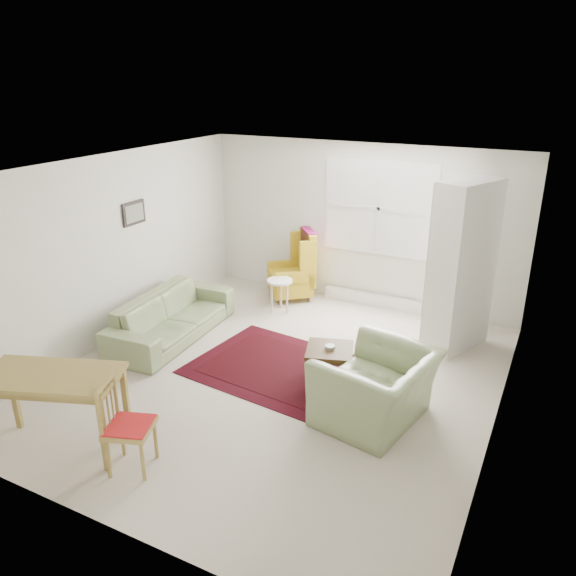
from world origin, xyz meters
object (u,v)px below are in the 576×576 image
at_px(sofa, 171,308).
at_px(coffee_table, 329,365).
at_px(cabinet, 462,267).
at_px(wingback_chair, 290,265).
at_px(desk_chair, 129,425).
at_px(stool, 280,295).
at_px(desk, 56,411).
at_px(armchair, 377,381).

bearing_deg(sofa, coffee_table, -96.69).
bearing_deg(sofa, cabinet, -70.45).
relative_size(wingback_chair, desk_chair, 1.22).
height_order(coffee_table, desk_chair, desk_chair).
bearing_deg(stool, coffee_table, -46.74).
bearing_deg(desk, cabinet, 53.36).
relative_size(coffee_table, stool, 1.04).
distance_m(coffee_table, desk_chair, 2.50).
relative_size(stool, cabinet, 0.23).
bearing_deg(coffee_table, wingback_chair, 126.63).
bearing_deg(cabinet, desk_chair, -95.15).
bearing_deg(stool, sofa, -121.77).
xyz_separation_m(armchair, desk_chair, (-1.75, -1.77, 0.01)).
bearing_deg(stool, armchair, -43.13).
distance_m(sofa, desk, 2.56).
distance_m(wingback_chair, desk, 4.53).
xyz_separation_m(wingback_chair, stool, (0.10, -0.56, -0.31)).
xyz_separation_m(stool, cabinet, (2.63, 0.04, 0.86)).
bearing_deg(cabinet, sofa, -133.41).
xyz_separation_m(armchair, cabinet, (0.39, 2.15, 0.66)).
bearing_deg(wingback_chair, desk, -43.81).
xyz_separation_m(coffee_table, cabinet, (1.13, 1.65, 0.90)).
bearing_deg(armchair, wingback_chair, -127.83).
distance_m(sofa, cabinet, 3.92).
distance_m(sofa, coffee_table, 2.43).
height_order(sofa, cabinet, cabinet).
distance_m(coffee_table, stool, 2.20).
height_order(coffee_table, stool, stool).
bearing_deg(sofa, wingback_chair, -25.33).
bearing_deg(armchair, cabinet, -179.37).
distance_m(armchair, wingback_chair, 3.56).
distance_m(armchair, desk, 3.19).
bearing_deg(armchair, coffee_table, -113.46).
height_order(armchair, desk, armchair).
distance_m(armchair, desk_chair, 2.49).
height_order(stool, cabinet, cabinet).
bearing_deg(wingback_chair, armchair, 0.67).
bearing_deg(coffee_table, desk, -128.13).
relative_size(sofa, cabinet, 0.94).
relative_size(sofa, desk_chair, 2.27).
bearing_deg(desk, coffee_table, 51.87).
bearing_deg(coffee_table, sofa, 176.90).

